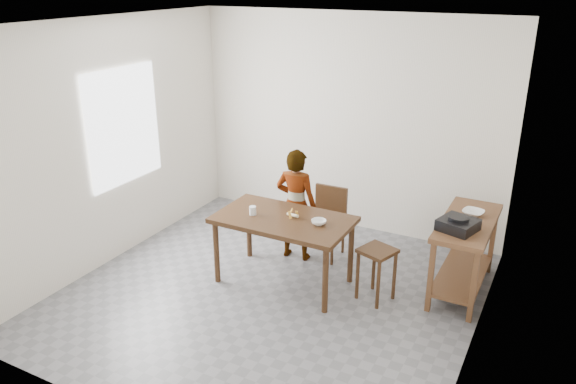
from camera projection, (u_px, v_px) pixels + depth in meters
The scene contains 17 objects.
floor at pixel (270, 296), 5.82m from camera, with size 4.00×4.00×0.04m, color slate.
ceiling at pixel (266, 21), 4.82m from camera, with size 4.00×4.00×0.04m, color white.
wall_back at pixel (348, 124), 6.98m from camera, with size 4.00×0.04×2.70m, color white.
wall_front at pixel (116, 262), 3.65m from camera, with size 4.00×0.04×2.70m, color white.
wall_left at pixel (109, 143), 6.19m from camera, with size 0.04×4.00×2.70m, color white.
wall_right at pixel (490, 210), 4.44m from camera, with size 0.04×4.00×2.70m, color white.
window_pane at pixel (124, 126), 6.28m from camera, with size 0.02×1.10×1.30m, color white.
dining_table at pixel (284, 250), 5.92m from camera, with size 1.40×0.80×0.75m, color #3B2312, non-canonical shape.
prep_counter at pixel (464, 256), 5.75m from camera, with size 0.50×1.20×0.80m, color brown, non-canonical shape.
child at pixel (296, 205), 6.35m from camera, with size 0.48×0.31×1.31m, color white.
dining_chair at pixel (325, 224), 6.47m from camera, with size 0.39×0.39×0.81m, color #3B2312, non-canonical shape.
stool at pixel (376, 274), 5.64m from camera, with size 0.32×0.32×0.56m, color #3B2312, non-canonical shape.
glass_tumbler at pixel (253, 211), 5.84m from camera, with size 0.07×0.07×0.09m, color white.
small_bowl at pixel (319, 222), 5.62m from camera, with size 0.15×0.15×0.05m, color white.
banana at pixel (293, 215), 5.79m from camera, with size 0.16×0.11×0.06m, color gold, non-canonical shape.
serving_bowl at pixel (473, 213), 5.71m from camera, with size 0.21×0.21×0.05m, color white.
gas_burner at pixel (458, 225), 5.37m from camera, with size 0.33×0.33×0.11m, color black.
Camera 1 is at (2.50, -4.36, 3.11)m, focal length 35.00 mm.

